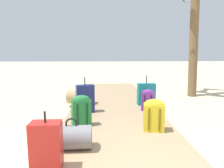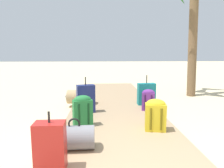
{
  "view_description": "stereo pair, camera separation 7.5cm",
  "coord_description": "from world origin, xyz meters",
  "px_view_note": "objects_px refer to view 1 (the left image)",
  "views": [
    {
      "loc": [
        -0.23,
        -1.39,
        1.36
      ],
      "look_at": [
        -0.01,
        4.01,
        0.55
      ],
      "focal_mm": 32.77,
      "sensor_mm": 36.0,
      "label": 1
    },
    {
      "loc": [
        -0.31,
        -1.39,
        1.36
      ],
      "look_at": [
        -0.01,
        4.01,
        0.55
      ],
      "focal_mm": 32.77,
      "sensor_mm": 36.0,
      "label": 2
    }
  ],
  "objects_px": {
    "suitcase_navy": "(85,99)",
    "backpack_green": "(81,110)",
    "backpack_yellow": "(154,114)",
    "duffel_bag_tan": "(80,97)",
    "backpack_purple": "(148,99)",
    "suitcase_red": "(46,146)",
    "suitcase_teal": "(146,94)",
    "duffel_bag_grey": "(72,137)"
  },
  "relations": [
    {
      "from": "duffel_bag_grey",
      "to": "backpack_green",
      "type": "distance_m",
      "value": 0.91
    },
    {
      "from": "suitcase_navy",
      "to": "suitcase_red",
      "type": "distance_m",
      "value": 2.25
    },
    {
      "from": "backpack_green",
      "to": "suitcase_teal",
      "type": "xyz_separation_m",
      "value": [
        1.47,
        1.46,
        -0.02
      ]
    },
    {
      "from": "duffel_bag_tan",
      "to": "suitcase_red",
      "type": "xyz_separation_m",
      "value": [
        -0.03,
        -3.04,
        0.1
      ]
    },
    {
      "from": "duffel_bag_grey",
      "to": "suitcase_red",
      "type": "bearing_deg",
      "value": -111.52
    },
    {
      "from": "duffel_bag_grey",
      "to": "suitcase_navy",
      "type": "distance_m",
      "value": 1.75
    },
    {
      "from": "suitcase_navy",
      "to": "suitcase_teal",
      "type": "height_order",
      "value": "suitcase_navy"
    },
    {
      "from": "suitcase_navy",
      "to": "duffel_bag_tan",
      "type": "relative_size",
      "value": 1.15
    },
    {
      "from": "suitcase_navy",
      "to": "backpack_green",
      "type": "bearing_deg",
      "value": -89.66
    },
    {
      "from": "backpack_yellow",
      "to": "backpack_purple",
      "type": "distance_m",
      "value": 1.23
    },
    {
      "from": "duffel_bag_grey",
      "to": "backpack_yellow",
      "type": "xyz_separation_m",
      "value": [
        1.27,
        0.61,
        0.12
      ]
    },
    {
      "from": "backpack_yellow",
      "to": "suitcase_teal",
      "type": "distance_m",
      "value": 1.76
    },
    {
      "from": "duffel_bag_grey",
      "to": "suitcase_teal",
      "type": "height_order",
      "value": "suitcase_teal"
    },
    {
      "from": "backpack_purple",
      "to": "duffel_bag_tan",
      "type": "height_order",
      "value": "backpack_purple"
    },
    {
      "from": "backpack_green",
      "to": "suitcase_teal",
      "type": "height_order",
      "value": "suitcase_teal"
    },
    {
      "from": "duffel_bag_tan",
      "to": "suitcase_navy",
      "type": "bearing_deg",
      "value": -76.11
    },
    {
      "from": "suitcase_teal",
      "to": "duffel_bag_tan",
      "type": "bearing_deg",
      "value": 173.95
    },
    {
      "from": "suitcase_navy",
      "to": "backpack_purple",
      "type": "distance_m",
      "value": 1.41
    },
    {
      "from": "duffel_bag_grey",
      "to": "backpack_green",
      "type": "height_order",
      "value": "backpack_green"
    },
    {
      "from": "suitcase_navy",
      "to": "backpack_green",
      "type": "relative_size",
      "value": 1.41
    },
    {
      "from": "backpack_purple",
      "to": "duffel_bag_tan",
      "type": "distance_m",
      "value": 1.75
    },
    {
      "from": "backpack_yellow",
      "to": "suitcase_navy",
      "type": "bearing_deg",
      "value": 137.7
    },
    {
      "from": "backpack_yellow",
      "to": "suitcase_teal",
      "type": "bearing_deg",
      "value": 82.24
    },
    {
      "from": "suitcase_navy",
      "to": "backpack_green",
      "type": "height_order",
      "value": "suitcase_navy"
    },
    {
      "from": "backpack_yellow",
      "to": "duffel_bag_tan",
      "type": "distance_m",
      "value": 2.4
    },
    {
      "from": "backpack_green",
      "to": "backpack_yellow",
      "type": "distance_m",
      "value": 1.27
    },
    {
      "from": "duffel_bag_grey",
      "to": "duffel_bag_tan",
      "type": "bearing_deg",
      "value": 93.78
    },
    {
      "from": "suitcase_teal",
      "to": "backpack_green",
      "type": "bearing_deg",
      "value": -135.17
    },
    {
      "from": "backpack_purple",
      "to": "suitcase_teal",
      "type": "relative_size",
      "value": 0.65
    },
    {
      "from": "backpack_green",
      "to": "suitcase_red",
      "type": "height_order",
      "value": "suitcase_red"
    },
    {
      "from": "duffel_bag_grey",
      "to": "suitcase_red",
      "type": "distance_m",
      "value": 0.55
    },
    {
      "from": "duffel_bag_grey",
      "to": "suitcase_navy",
      "type": "xyz_separation_m",
      "value": [
        0.03,
        1.74,
        0.14
      ]
    },
    {
      "from": "suitcase_red",
      "to": "suitcase_navy",
      "type": "bearing_deg",
      "value": 84.22
    },
    {
      "from": "duffel_bag_tan",
      "to": "suitcase_red",
      "type": "relative_size",
      "value": 1.02
    },
    {
      "from": "backpack_green",
      "to": "suitcase_red",
      "type": "relative_size",
      "value": 0.83
    },
    {
      "from": "backpack_purple",
      "to": "suitcase_red",
      "type": "height_order",
      "value": "suitcase_red"
    },
    {
      "from": "duffel_bag_grey",
      "to": "suitcase_red",
      "type": "xyz_separation_m",
      "value": [
        -0.2,
        -0.5,
        0.11
      ]
    },
    {
      "from": "backpack_yellow",
      "to": "backpack_purple",
      "type": "bearing_deg",
      "value": 82.28
    },
    {
      "from": "backpack_yellow",
      "to": "duffel_bag_tan",
      "type": "bearing_deg",
      "value": 126.74
    },
    {
      "from": "backpack_green",
      "to": "suitcase_teal",
      "type": "bearing_deg",
      "value": 44.83
    },
    {
      "from": "duffel_bag_grey",
      "to": "suitcase_red",
      "type": "relative_size",
      "value": 0.81
    },
    {
      "from": "backpack_yellow",
      "to": "backpack_purple",
      "type": "height_order",
      "value": "backpack_yellow"
    }
  ]
}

